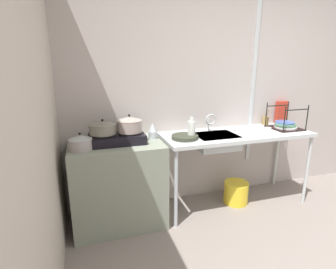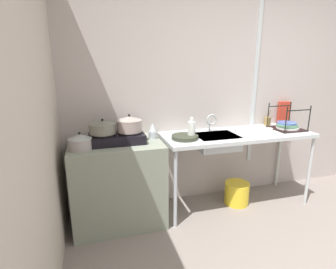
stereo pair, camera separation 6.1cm
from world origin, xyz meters
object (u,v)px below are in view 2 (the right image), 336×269
at_px(percolator, 152,131).
at_px(stove, 117,138).
at_px(frying_pan, 185,137).
at_px(bottle_by_sink, 192,129).
at_px(faucet, 211,121).
at_px(pot_on_left_burner, 103,127).
at_px(cup_by_rack, 269,131).
at_px(cereal_box, 284,113).
at_px(utensil_jar, 267,121).
at_px(pot_beside_stove, 80,142).
at_px(small_bowl_on_drainboard, 240,131).
at_px(bucket_on_floor, 237,193).
at_px(pot_on_right_burner, 129,124).
at_px(dish_rack, 287,126).
at_px(sink_basin, 216,142).

bearing_deg(percolator, stove, -171.79).
height_order(frying_pan, bottle_by_sink, bottle_by_sink).
bearing_deg(frying_pan, percolator, 161.34).
distance_m(stove, faucet, 1.10).
relative_size(pot_on_left_burner, frying_pan, 0.94).
bearing_deg(cup_by_rack, stove, 176.41).
relative_size(pot_on_left_burner, cereal_box, 0.90).
xyz_separation_m(frying_pan, utensil_jar, (1.22, 0.30, 0.03)).
bearing_deg(pot_beside_stove, small_bowl_on_drainboard, 4.21).
height_order(small_bowl_on_drainboard, utensil_jar, utensil_jar).
bearing_deg(utensil_jar, bucket_on_floor, -153.43).
distance_m(pot_on_right_burner, frying_pan, 0.59).
distance_m(pot_on_right_burner, percolator, 0.27).
bearing_deg(small_bowl_on_drainboard, bucket_on_floor, -84.51).
bearing_deg(pot_on_left_burner, pot_on_right_burner, -0.00).
relative_size(dish_rack, small_bowl_on_drainboard, 3.32).
height_order(pot_on_left_burner, small_bowl_on_drainboard, pot_on_left_burner).
distance_m(stove, pot_beside_stove, 0.36).
distance_m(small_bowl_on_drainboard, utensil_jar, 0.59).
distance_m(faucet, small_bowl_on_drainboard, 0.34).
bearing_deg(sink_basin, frying_pan, -174.03).
relative_size(stove, frying_pan, 1.93).
bearing_deg(utensil_jar, pot_on_left_burner, -173.12).
height_order(stove, cereal_box, cereal_box).
distance_m(faucet, cereal_box, 1.07).
relative_size(faucet, frying_pan, 0.73).
relative_size(pot_on_right_burner, percolator, 1.48).
bearing_deg(pot_on_left_burner, pot_beside_stove, -151.38).
bearing_deg(percolator, utensil_jar, 7.13).
bearing_deg(utensil_jar, small_bowl_on_drainboard, -156.32).
distance_m(pot_on_right_burner, cup_by_rack, 1.56).
relative_size(frying_pan, bottle_by_sink, 1.24).
xyz_separation_m(cup_by_rack, utensil_jar, (0.24, 0.35, 0.02)).
xyz_separation_m(pot_on_left_burner, cup_by_rack, (1.81, -0.11, -0.14)).
relative_size(pot_on_left_burner, utensil_jar, 1.33).
bearing_deg(frying_pan, pot_on_right_burner, 174.53).
xyz_separation_m(faucet, frying_pan, (-0.39, -0.21, -0.11)).
distance_m(pot_beside_stove, bucket_on_floor, 1.91).
height_order(percolator, frying_pan, percolator).
relative_size(sink_basin, cup_by_rack, 5.91).
relative_size(cup_by_rack, cereal_box, 0.27).
xyz_separation_m(pot_beside_stove, sink_basin, (1.42, 0.10, -0.15)).
bearing_deg(frying_pan, sink_basin, 5.97).
height_order(bottle_by_sink, cereal_box, cereal_box).
bearing_deg(bottle_by_sink, faucet, 32.34).
xyz_separation_m(pot_beside_stove, cereal_box, (2.50, 0.37, 0.07)).
bearing_deg(dish_rack, sink_basin, -179.26).
xyz_separation_m(percolator, cereal_box, (1.78, 0.20, 0.06)).
xyz_separation_m(pot_on_left_burner, small_bowl_on_drainboard, (1.51, 0.01, -0.15)).
xyz_separation_m(sink_basin, bottle_by_sink, (-0.31, -0.03, 0.17)).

